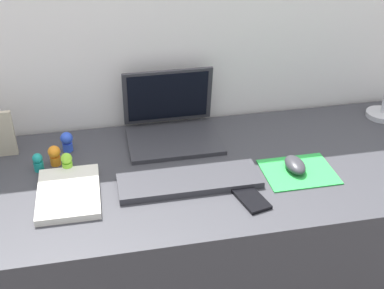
{
  "coord_description": "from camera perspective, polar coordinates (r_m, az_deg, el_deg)",
  "views": [
    {
      "loc": [
        -0.27,
        -1.24,
        1.59
      ],
      "look_at": [
        -0.02,
        0.0,
        0.83
      ],
      "focal_mm": 47.67,
      "sensor_mm": 36.0,
      "label": 1
    }
  ],
  "objects": [
    {
      "name": "back_wall",
      "position": [
        1.83,
        -1.73,
        3.45
      ],
      "size": [
        2.91,
        0.05,
        1.49
      ],
      "primitive_type": "cube",
      "color": "silver",
      "rests_on": "ground_plane"
    },
    {
      "name": "mousepad",
      "position": [
        1.55,
        11.82,
        -3.01
      ],
      "size": [
        0.21,
        0.17,
        0.0
      ],
      "primitive_type": "cube",
      "color": "green",
      "rests_on": "desk"
    },
    {
      "name": "mouse",
      "position": [
        1.55,
        11.45,
        -2.24
      ],
      "size": [
        0.06,
        0.1,
        0.03
      ],
      "primitive_type": "ellipsoid",
      "color": "#333338",
      "rests_on": "mousepad"
    },
    {
      "name": "toy_figurine_orange",
      "position": [
        1.59,
        -15.12,
        -1.11
      ],
      "size": [
        0.04,
        0.04,
        0.06
      ],
      "color": "orange",
      "rests_on": "desk"
    },
    {
      "name": "desk",
      "position": [
        1.77,
        0.54,
        -12.84
      ],
      "size": [
        1.71,
        0.64,
        0.74
      ],
      "primitive_type": "cube",
      "color": "#38383D",
      "rests_on": "ground_plane"
    },
    {
      "name": "toy_figurine_blue",
      "position": [
        1.65,
        -13.82,
        0.39
      ],
      "size": [
        0.04,
        0.04,
        0.07
      ],
      "color": "blue",
      "rests_on": "desk"
    },
    {
      "name": "keyboard",
      "position": [
        1.47,
        -0.29,
        -4.09
      ],
      "size": [
        0.41,
        0.13,
        0.02
      ],
      "primitive_type": "cube",
      "color": "#333338",
      "rests_on": "desk"
    },
    {
      "name": "cell_phone",
      "position": [
        1.42,
        6.51,
        -5.93
      ],
      "size": [
        0.09,
        0.14,
        0.01
      ],
      "primitive_type": "cube",
      "rotation": [
        0.0,
        0.0,
        0.24
      ],
      "color": "black",
      "rests_on": "desk"
    },
    {
      "name": "laptop",
      "position": [
        1.68,
        -2.32,
        2.66
      ],
      "size": [
        0.3,
        0.25,
        0.21
      ],
      "color": "#333338",
      "rests_on": "desk"
    },
    {
      "name": "notebook_pad",
      "position": [
        1.46,
        -13.63,
        -5.31
      ],
      "size": [
        0.17,
        0.24,
        0.02
      ],
      "primitive_type": "cube",
      "rotation": [
        0.0,
        0.0,
        -0.01
      ],
      "color": "silver",
      "rests_on": "desk"
    },
    {
      "name": "toy_figurine_teal",
      "position": [
        1.58,
        -16.84,
        -1.89
      ],
      "size": [
        0.03,
        0.03,
        0.06
      ],
      "color": "teal",
      "rests_on": "desk"
    },
    {
      "name": "toy_figurine_lime",
      "position": [
        1.55,
        -13.81,
        -1.96
      ],
      "size": [
        0.03,
        0.03,
        0.06
      ],
      "color": "#8CDB33",
      "rests_on": "desk"
    }
  ]
}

